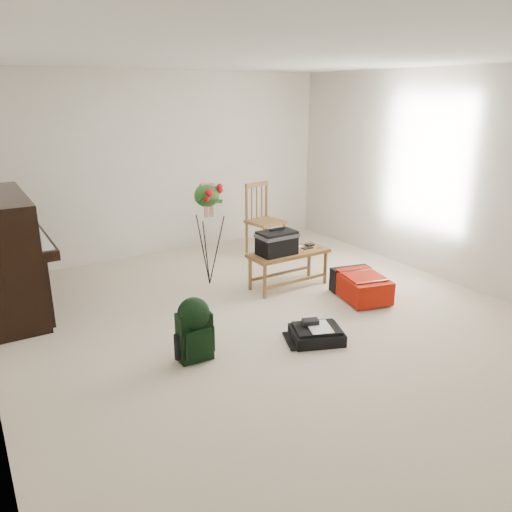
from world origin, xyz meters
TOP-DOWN VIEW (x-y plane):
  - floor at (0.00, 0.00)m, footprint 5.00×5.50m
  - ceiling at (0.00, 0.00)m, footprint 5.00×5.50m
  - wall_back at (0.00, 2.75)m, footprint 5.00×0.04m
  - wall_right at (2.50, 0.00)m, footprint 0.04×5.50m
  - piano at (-2.19, 1.60)m, footprint 0.71×1.50m
  - bench at (0.58, 0.68)m, footprint 0.98×0.41m
  - dining_chair at (1.16, 1.94)m, footprint 0.50×0.50m
  - red_suitcase at (1.19, -0.00)m, footprint 0.58×0.75m
  - black_duffel at (0.14, -0.59)m, footprint 0.57×0.51m
  - green_backpack at (-0.96, -0.32)m, footprint 0.30×0.28m
  - flower_stand at (-0.06, 1.25)m, footprint 0.47×0.47m

SIDE VIEW (x-z plane):
  - floor at x=0.00m, z-range -0.01..0.01m
  - black_duffel at x=0.14m, z-range -0.03..0.17m
  - red_suitcase at x=1.19m, z-range 0.01..0.29m
  - green_backpack at x=-0.96m, z-range 0.03..0.60m
  - dining_chair at x=1.16m, z-range -0.01..0.99m
  - bench at x=0.58m, z-range 0.15..0.90m
  - piano at x=-2.19m, z-range -0.03..1.22m
  - flower_stand at x=-0.06m, z-range -0.02..1.25m
  - wall_back at x=0.00m, z-range 0.00..2.50m
  - wall_right at x=2.50m, z-range 0.00..2.50m
  - ceiling at x=0.00m, z-range 2.50..2.50m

